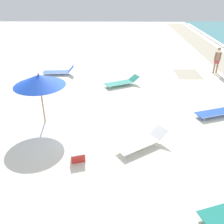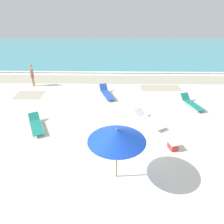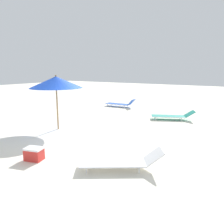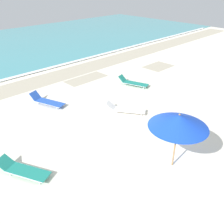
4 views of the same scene
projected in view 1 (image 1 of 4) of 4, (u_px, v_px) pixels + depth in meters
The scene contains 8 objects.
ground_plane at pixel (97, 126), 11.19m from camera, with size 60.00×60.00×0.16m.
beach_umbrella at pixel (39, 80), 10.46m from camera, with size 2.19×2.19×2.33m.
sun_lounger_under_umbrella at pixel (122, 82), 15.20m from camera, with size 1.46×2.17×0.49m.
sun_lounger_beside_umbrella at pixel (218, 111), 11.85m from camera, with size 1.26×2.24×0.60m.
sun_lounger_near_water_left at pixel (142, 142), 9.63m from camera, with size 1.69×2.10×0.52m.
sun_lounger_near_water_right at pixel (59, 71), 16.92m from camera, with size 0.74×2.12×0.59m.
beachgoer_wading_adult at pixel (217, 59), 16.79m from camera, with size 0.27×0.45×1.76m.
cooler_box at pixel (78, 156), 8.92m from camera, with size 0.48×0.58×0.37m.
Camera 1 is at (9.54, 0.80, 5.79)m, focal length 40.00 mm.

